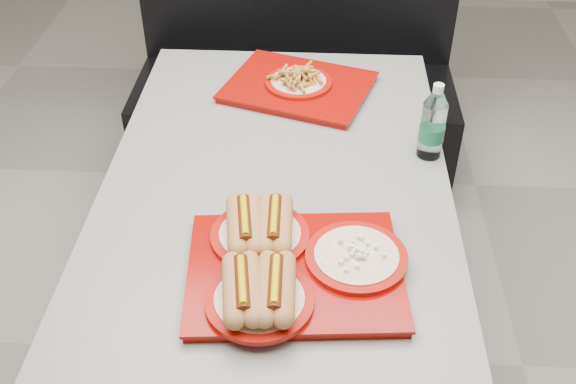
# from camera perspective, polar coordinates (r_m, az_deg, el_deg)

# --- Properties ---
(ground) EXTENTS (6.00, 6.00, 0.00)m
(ground) POSITION_cam_1_polar(r_m,az_deg,el_deg) (2.30, -0.75, -13.63)
(ground) COLOR gray
(ground) RESTS_ON ground
(diner_table) EXTENTS (0.92, 1.42, 0.75)m
(diner_table) POSITION_cam_1_polar(r_m,az_deg,el_deg) (1.87, -0.90, -2.65)
(diner_table) COLOR black
(diner_table) RESTS_ON ground
(booth_bench) EXTENTS (1.30, 0.57, 1.35)m
(booth_bench) POSITION_cam_1_polar(r_m,az_deg,el_deg) (2.87, 0.62, 9.12)
(booth_bench) COLOR black
(booth_bench) RESTS_ON ground
(tray_near) EXTENTS (0.50, 0.42, 0.10)m
(tray_near) POSITION_cam_1_polar(r_m,az_deg,el_deg) (1.47, -0.20, -6.07)
(tray_near) COLOR #8A0803
(tray_near) RESTS_ON diner_table
(tray_far) EXTENTS (0.51, 0.45, 0.08)m
(tray_far) POSITION_cam_1_polar(r_m,az_deg,el_deg) (2.12, 0.89, 9.14)
(tray_far) COLOR #8A0803
(tray_far) RESTS_ON diner_table
(water_bottle) EXTENTS (0.07, 0.07, 0.22)m
(water_bottle) POSITION_cam_1_polar(r_m,az_deg,el_deg) (1.83, 12.14, 5.53)
(water_bottle) COLOR silver
(water_bottle) RESTS_ON diner_table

